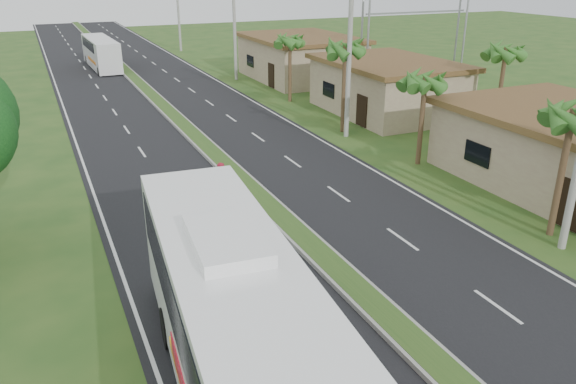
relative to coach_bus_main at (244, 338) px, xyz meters
name	(u,v)px	position (x,y,z in m)	size (l,w,h in m)	color
ground	(403,336)	(5.17, 1.19, -2.33)	(180.00, 180.00, 0.00)	#274B1B
road_asphalt	(202,144)	(5.17, 21.19, -2.32)	(14.00, 160.00, 0.02)	black
median_strip	(202,143)	(5.17, 21.19, -2.23)	(1.20, 160.00, 0.18)	gray
lane_edge_left	(82,160)	(-1.53, 21.19, -2.33)	(0.12, 160.00, 0.01)	silver
lane_edge_right	(305,131)	(11.87, 21.19, -2.33)	(0.12, 160.00, 0.01)	silver
shop_mid	(387,86)	(19.17, 23.19, -0.48)	(7.60, 10.60, 3.67)	#9D826A
shop_far	(300,57)	(19.17, 37.19, -0.41)	(8.60, 11.60, 3.82)	#9D826A
palm_verge_a	(573,116)	(14.17, 4.19, 2.41)	(2.40, 2.40, 5.45)	#473321
palm_verge_b	(425,81)	(14.57, 13.19, 2.02)	(2.40, 2.40, 5.05)	#473321
palm_verge_c	(345,48)	(13.97, 20.19, 2.79)	(2.40, 2.40, 5.85)	#473321
palm_verge_d	(290,40)	(14.47, 29.19, 2.21)	(2.40, 2.40, 5.25)	#473321
palm_behind_shop	(506,52)	(22.67, 16.19, 2.60)	(2.40, 2.40, 5.65)	#473321
utility_pole_b	(350,31)	(13.64, 19.19, 3.92)	(3.20, 0.28, 12.00)	gray
utility_pole_c	(234,15)	(13.67, 39.19, 3.34)	(1.60, 0.28, 11.00)	gray
utility_pole_d	(178,4)	(13.67, 59.19, 3.09)	(1.60, 0.28, 10.50)	gray
billboard_lattice	(417,2)	(27.17, 31.19, 4.49)	(10.18, 1.18, 12.07)	gray
coach_bus_main	(244,338)	(0.00, 0.00, 0.00)	(3.89, 13.32, 4.25)	white
coach_bus_far	(101,51)	(3.37, 50.38, -0.66)	(2.54, 10.19, 2.95)	white
motorcyclist	(221,195)	(3.17, 11.40, -1.52)	(1.77, 0.58, 2.27)	black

